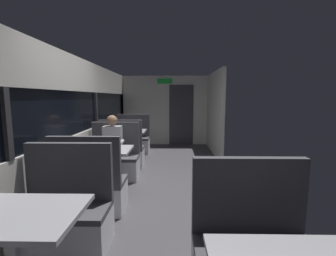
{
  "coord_description": "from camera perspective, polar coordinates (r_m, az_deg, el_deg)",
  "views": [
    {
      "loc": [
        0.25,
        -3.73,
        1.6
      ],
      "look_at": [
        0.14,
        2.19,
        0.82
      ],
      "focal_mm": 25.12,
      "sensor_mm": 36.0,
      "label": 1
    }
  ],
  "objects": [
    {
      "name": "ground_plane",
      "position": [
        4.07,
        -2.63,
        -15.78
      ],
      "size": [
        3.3,
        9.2,
        0.02
      ],
      "primitive_type": "cube",
      "color": "#423F44"
    },
    {
      "name": "carriage_window_panel_left",
      "position": [
        4.13,
        -23.29,
        0.08
      ],
      "size": [
        0.09,
        8.48,
        2.3
      ],
      "color": "beige",
      "rests_on": "ground_plane"
    },
    {
      "name": "carriage_end_bulkhead",
      "position": [
        7.94,
        -0.33,
        4.18
      ],
      "size": [
        2.9,
        0.11,
        2.3
      ],
      "color": "beige",
      "rests_on": "ground_plane"
    },
    {
      "name": "carriage_aisle_panel_right",
      "position": [
        6.85,
        11.17,
        3.61
      ],
      "size": [
        0.08,
        2.4,
        2.3
      ],
      "primitive_type": "cube",
      "color": "beige",
      "rests_on": "ground_plane"
    },
    {
      "name": "dining_table_near_window",
      "position": [
        2.21,
        -32.17,
        -19.32
      ],
      "size": [
        0.9,
        0.7,
        0.74
      ],
      "color": "#9E9EA3",
      "rests_on": "ground_plane"
    },
    {
      "name": "bench_near_window_facing_entry",
      "position": [
        2.89,
        -23.72,
        -19.16
      ],
      "size": [
        0.95,
        0.5,
        1.1
      ],
      "color": "silver",
      "rests_on": "ground_plane"
    },
    {
      "name": "dining_table_mid_window",
      "position": [
        4.09,
        -15.3,
        -6.3
      ],
      "size": [
        0.9,
        0.7,
        0.74
      ],
      "color": "#9E9EA3",
      "rests_on": "ground_plane"
    },
    {
      "name": "bench_mid_window_facing_end",
      "position": [
        3.55,
        -18.37,
        -13.85
      ],
      "size": [
        0.95,
        0.5,
        1.1
      ],
      "color": "silver",
      "rests_on": "ground_plane"
    },
    {
      "name": "bench_mid_window_facing_entry",
      "position": [
        4.82,
        -12.83,
        -7.95
      ],
      "size": [
        0.95,
        0.5,
        1.1
      ],
      "color": "silver",
      "rests_on": "ground_plane"
    },
    {
      "name": "dining_table_far_window",
      "position": [
        6.17,
        -9.66,
        -1.54
      ],
      "size": [
        0.9,
        0.7,
        0.74
      ],
      "color": "#9E9EA3",
      "rests_on": "ground_plane"
    },
    {
      "name": "bench_far_window_facing_end",
      "position": [
        5.55,
        -10.92,
        -5.85
      ],
      "size": [
        0.95,
        0.5,
        1.1
      ],
      "color": "silver",
      "rests_on": "ground_plane"
    },
    {
      "name": "bench_far_window_facing_entry",
      "position": [
        6.9,
        -8.53,
        -3.19
      ],
      "size": [
        0.95,
        0.5,
        1.1
      ],
      "color": "silver",
      "rests_on": "ground_plane"
    },
    {
      "name": "seated_passenger",
      "position": [
        4.7,
        -13.12,
        -5.72
      ],
      "size": [
        0.47,
        0.55,
        1.26
      ],
      "color": "#26262D",
      "rests_on": "ground_plane"
    },
    {
      "name": "coffee_cup_primary",
      "position": [
        4.11,
        -17.81,
        -4.26
      ],
      "size": [
        0.07,
        0.07,
        0.09
      ],
      "color": "#26598C",
      "rests_on": "dining_table_mid_window"
    }
  ]
}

